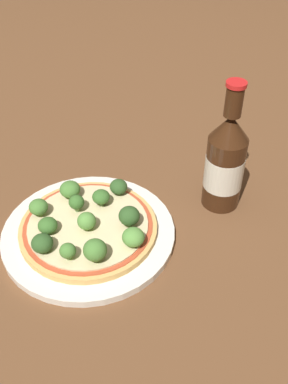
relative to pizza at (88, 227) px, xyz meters
name	(u,v)px	position (x,y,z in m)	size (l,w,h in m)	color
ground_plane	(80,229)	(-0.01, 0.02, -0.02)	(3.00, 3.00, 0.00)	brown
plate	(89,233)	(0.00, 0.00, -0.01)	(0.26, 0.26, 0.01)	silver
pizza	(88,227)	(0.00, 0.00, 0.00)	(0.21, 0.21, 0.01)	tan
broccoli_floret_0	(95,250)	(0.00, -0.07, 0.03)	(0.03, 0.03, 0.03)	#6B8E51
broccoli_floret_1	(87,221)	(0.00, -0.01, 0.02)	(0.03, 0.03, 0.03)	#6B8E51
broccoli_floret_2	(133,237)	(0.06, -0.06, 0.02)	(0.03, 0.03, 0.03)	#6B8E51
broccoli_floret_3	(119,187)	(0.06, 0.06, 0.02)	(0.03, 0.03, 0.03)	#6B8E51
broccoli_floret_4	(48,225)	(-0.06, 0.00, 0.02)	(0.03, 0.03, 0.02)	#6B8E51
broccoli_floret_5	(74,203)	(-0.01, 0.03, 0.02)	(0.02, 0.02, 0.03)	#6B8E51
broccoli_floret_6	(38,207)	(-0.07, 0.04, 0.02)	(0.03, 0.03, 0.03)	#6B8E51
broccoli_floret_7	(101,197)	(0.03, 0.04, 0.02)	(0.03, 0.03, 0.03)	#6B8E51
broccoli_floret_8	(129,216)	(0.06, -0.02, 0.03)	(0.03, 0.03, 0.03)	#6B8E51
broccoli_floret_9	(70,189)	(-0.02, 0.07, 0.02)	(0.03, 0.03, 0.03)	#6B8E51
broccoli_floret_10	(42,243)	(-0.07, -0.04, 0.02)	(0.03, 0.03, 0.03)	#6B8E51
broccoli_floret_11	(68,251)	(-0.04, -0.06, 0.02)	(0.02, 0.02, 0.03)	#6B8E51
beer_bottle	(225,162)	(0.22, 0.03, 0.06)	(0.06, 0.06, 0.22)	#381E0F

